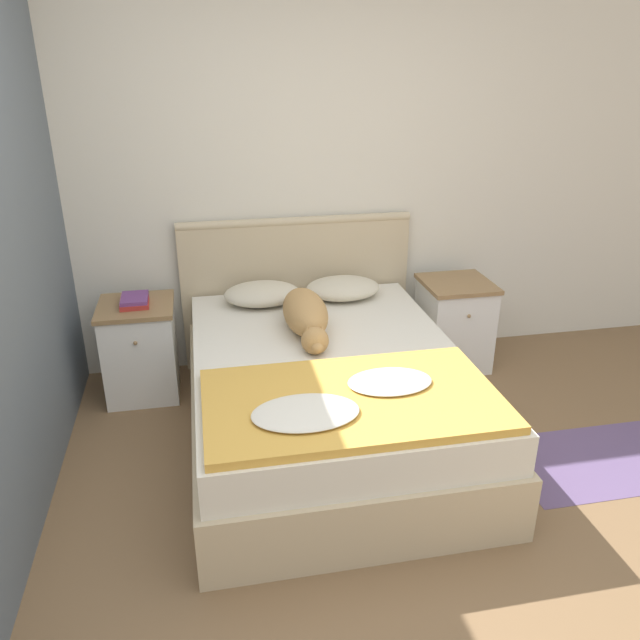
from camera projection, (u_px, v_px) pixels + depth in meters
name	position (u px, v px, depth m)	size (l,w,h in m)	color
ground_plane	(352.00, 579.00, 2.59)	(16.00, 16.00, 0.00)	brown
wall_back	(276.00, 177.00, 4.01)	(9.00, 0.06, 2.55)	silver
wall_side_left	(8.00, 232.00, 2.79)	(0.06, 3.10, 2.55)	slate
bed	(327.00, 396.00, 3.44)	(1.47, 1.98, 0.54)	#C6B28E
headboard	(297.00, 288.00, 4.25)	(1.55, 0.06, 1.03)	#C6B28E
nightstand_left	(141.00, 349.00, 3.90)	(0.45, 0.46, 0.61)	white
nightstand_right	(454.00, 323.00, 4.27)	(0.45, 0.46, 0.61)	white
pillow_left	(262.00, 294.00, 3.95)	(0.48, 0.36, 0.13)	beige
pillow_right	(343.00, 288.00, 4.05)	(0.48, 0.36, 0.13)	beige
quilt	(350.00, 400.00, 2.82)	(1.34, 0.78, 0.07)	gold
dog	(306.00, 315.00, 3.53)	(0.25, 0.75, 0.23)	tan
book_stack	(135.00, 301.00, 3.76)	(0.18, 0.23, 0.05)	#AD2D28
rug	(602.00, 460.00, 3.35)	(1.02, 0.61, 0.00)	#604C75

